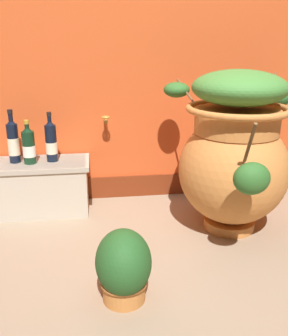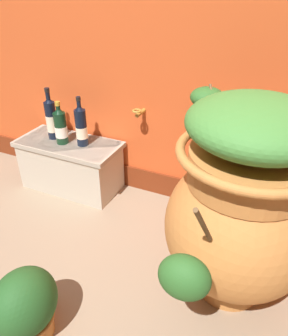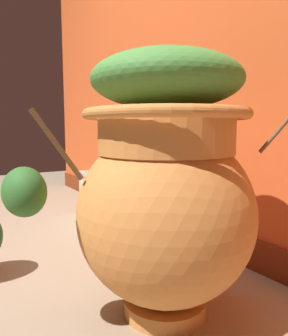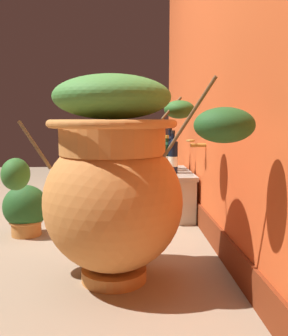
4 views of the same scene
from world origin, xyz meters
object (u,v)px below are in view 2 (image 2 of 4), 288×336
object	(u,v)px
terracotta_urn	(243,205)
wine_bottle_middle	(51,118)
potted_shrub	(25,306)
wine_bottle_right	(81,126)
wine_bottle_left	(61,126)

from	to	relation	value
terracotta_urn	wine_bottle_middle	size ratio (longest dim) A/B	3.00
wine_bottle_middle	potted_shrub	size ratio (longest dim) A/B	1.03
wine_bottle_middle	potted_shrub	world-z (taller)	wine_bottle_middle
terracotta_urn	wine_bottle_right	bearing A→B (deg)	159.14
wine_bottle_left	wine_bottle_right	distance (m)	0.14
wine_bottle_right	potted_shrub	distance (m)	1.10
terracotta_urn	wine_bottle_left	world-z (taller)	terracotta_urn
terracotta_urn	wine_bottle_left	xyz separation A→B (m)	(-1.19, 0.37, -0.02)
wine_bottle_right	potted_shrub	size ratio (longest dim) A/B	0.97
terracotta_urn	wine_bottle_middle	world-z (taller)	terracotta_urn
terracotta_urn	wine_bottle_left	bearing A→B (deg)	162.63
wine_bottle_right	potted_shrub	xyz separation A→B (m)	(0.37, -0.99, -0.31)
potted_shrub	wine_bottle_left	bearing A→B (deg)	117.71
wine_bottle_left	wine_bottle_right	xyz separation A→B (m)	(0.13, 0.03, 0.01)
wine_bottle_left	wine_bottle_middle	bearing A→B (deg)	159.50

